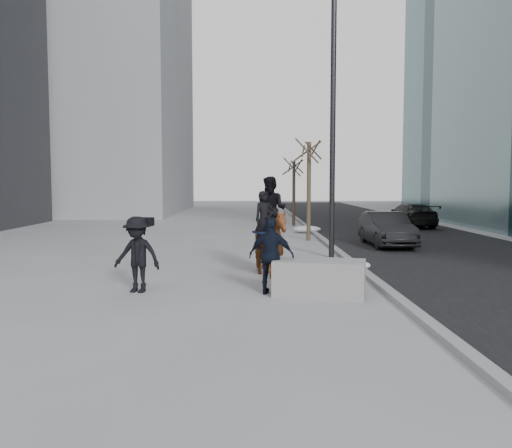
{
  "coord_description": "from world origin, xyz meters",
  "views": [
    {
      "loc": [
        -0.15,
        -12.21,
        2.55
      ],
      "look_at": [
        0.0,
        1.2,
        1.5
      ],
      "focal_mm": 38.0,
      "sensor_mm": 36.0,
      "label": 1
    }
  ],
  "objects_px": {
    "car_near": "(387,229)",
    "mounted_left": "(265,245)",
    "planter": "(319,278)",
    "mounted_right": "(271,234)"
  },
  "relations": [
    {
      "from": "planter",
      "to": "mounted_left",
      "type": "xyz_separation_m",
      "value": [
        -1.17,
        2.44,
        0.46
      ]
    },
    {
      "from": "planter",
      "to": "mounted_right",
      "type": "relative_size",
      "value": 0.74
    },
    {
      "from": "mounted_right",
      "to": "planter",
      "type": "bearing_deg",
      "value": -73.32
    },
    {
      "from": "car_near",
      "to": "mounted_left",
      "type": "relative_size",
      "value": 1.79
    },
    {
      "from": "car_near",
      "to": "mounted_right",
      "type": "distance_m",
      "value": 7.85
    },
    {
      "from": "planter",
      "to": "mounted_left",
      "type": "bearing_deg",
      "value": 115.53
    },
    {
      "from": "mounted_right",
      "to": "mounted_left",
      "type": "bearing_deg",
      "value": -105.83
    },
    {
      "from": "planter",
      "to": "mounted_left",
      "type": "distance_m",
      "value": 2.74
    },
    {
      "from": "car_near",
      "to": "planter",
      "type": "bearing_deg",
      "value": -113.57
    },
    {
      "from": "planter",
      "to": "mounted_right",
      "type": "height_order",
      "value": "mounted_right"
    }
  ]
}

